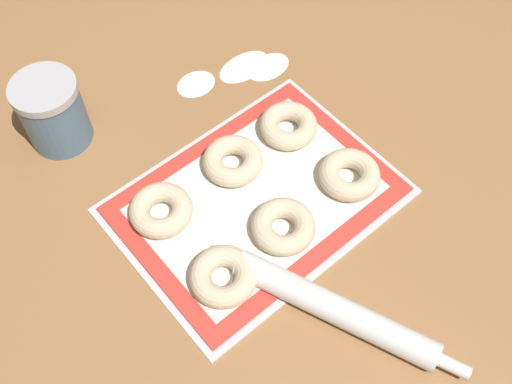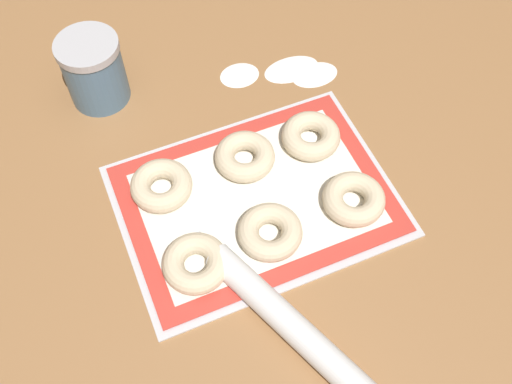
% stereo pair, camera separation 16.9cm
% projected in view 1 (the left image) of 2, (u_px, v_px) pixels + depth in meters
% --- Properties ---
extents(ground_plane, '(2.80, 2.80, 0.00)m').
position_uv_depth(ground_plane, '(261.00, 198.00, 1.08)').
color(ground_plane, olive).
extents(baking_tray, '(0.48, 0.36, 0.01)m').
position_uv_depth(baking_tray, '(256.00, 200.00, 1.07)').
color(baking_tray, silver).
rests_on(baking_tray, ground_plane).
extents(baking_mat, '(0.46, 0.34, 0.00)m').
position_uv_depth(baking_mat, '(256.00, 198.00, 1.07)').
color(baking_mat, red).
rests_on(baking_mat, baking_tray).
extents(bagel_front_left, '(0.11, 0.11, 0.04)m').
position_uv_depth(bagel_front_left, '(223.00, 276.00, 0.97)').
color(bagel_front_left, beige).
rests_on(bagel_front_left, baking_mat).
extents(bagel_front_center, '(0.11, 0.11, 0.04)m').
position_uv_depth(bagel_front_center, '(283.00, 227.00, 1.01)').
color(bagel_front_center, beige).
rests_on(bagel_front_center, baking_mat).
extents(bagel_front_right, '(0.11, 0.11, 0.04)m').
position_uv_depth(bagel_front_right, '(349.00, 175.00, 1.07)').
color(bagel_front_right, beige).
rests_on(bagel_front_right, baking_mat).
extents(bagel_back_left, '(0.11, 0.11, 0.04)m').
position_uv_depth(bagel_back_left, '(161.00, 210.00, 1.03)').
color(bagel_back_left, beige).
rests_on(bagel_back_left, baking_mat).
extents(bagel_back_center, '(0.11, 0.11, 0.04)m').
position_uv_depth(bagel_back_center, '(232.00, 161.00, 1.09)').
color(bagel_back_center, beige).
rests_on(bagel_back_center, baking_mat).
extents(bagel_back_right, '(0.11, 0.11, 0.04)m').
position_uv_depth(bagel_back_right, '(288.00, 126.00, 1.13)').
color(bagel_back_right, beige).
rests_on(bagel_back_right, baking_mat).
extents(flour_canister, '(0.12, 0.12, 0.14)m').
position_uv_depth(flour_canister, '(53.00, 112.00, 1.09)').
color(flour_canister, slate).
rests_on(flour_canister, ground_plane).
extents(rolling_pin, '(0.18, 0.42, 0.05)m').
position_uv_depth(rolling_pin, '(334.00, 308.00, 0.94)').
color(rolling_pin, silver).
rests_on(rolling_pin, ground_plane).
extents(flour_patch_near, '(0.10, 0.07, 0.00)m').
position_uv_depth(flour_patch_near, '(268.00, 66.00, 1.25)').
color(flour_patch_near, white).
rests_on(flour_patch_near, ground_plane).
extents(flour_patch_far, '(0.12, 0.07, 0.00)m').
position_uv_depth(flour_patch_far, '(244.00, 66.00, 1.25)').
color(flour_patch_far, white).
rests_on(flour_patch_far, ground_plane).
extents(flour_patch_side, '(0.08, 0.07, 0.00)m').
position_uv_depth(flour_patch_side, '(196.00, 84.00, 1.23)').
color(flour_patch_side, white).
rests_on(flour_patch_side, ground_plane).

